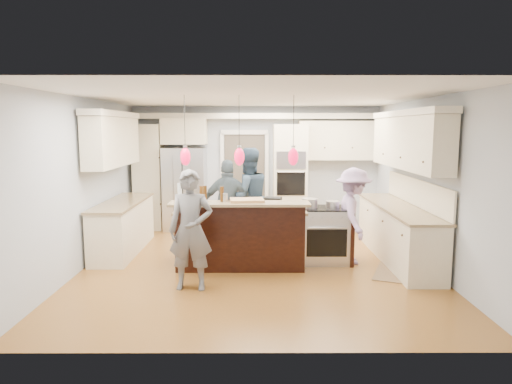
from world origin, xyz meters
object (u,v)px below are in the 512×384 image
refrigerator (185,189)px  kitchen_island (241,234)px  island_range (326,235)px  person_bar_end (191,230)px  person_far_left (248,198)px

refrigerator → kitchen_island: bearing=-63.1°
island_range → person_bar_end: 2.46m
island_range → kitchen_island: bearing=-176.9°
refrigerator → person_bar_end: refrigerator is taller
refrigerator → kitchen_island: refrigerator is taller
kitchen_island → person_bar_end: bearing=-118.1°
island_range → person_bar_end: (-2.06, -1.30, 0.38)m
refrigerator → kitchen_island: 2.91m
island_range → person_far_left: 1.71m
island_range → person_far_left: (-1.32, 0.98, 0.47)m
person_bar_end → person_far_left: (0.74, 2.28, 0.10)m
kitchen_island → person_bar_end: person_bar_end is taller
kitchen_island → person_far_left: size_ratio=1.13×
refrigerator → kitchen_island: size_ratio=0.86×
kitchen_island → person_far_left: person_far_left is taller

